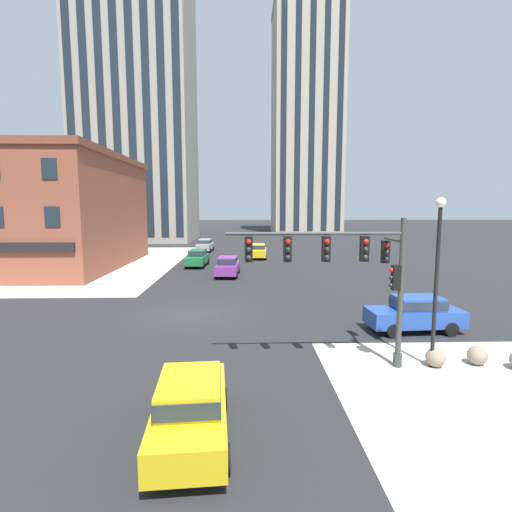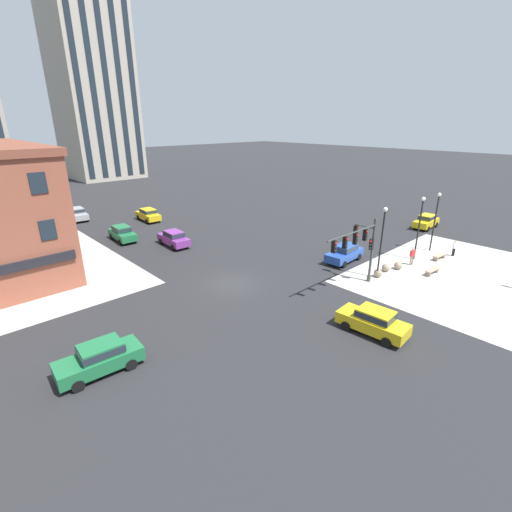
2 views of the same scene
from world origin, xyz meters
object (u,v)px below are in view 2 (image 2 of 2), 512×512
Objects in this scene: street_lamp_mid_sidewalk at (420,222)px; car_main_southbound_far at (77,213)px; traffic_signal_main at (360,244)px; pedestrian_near_bench at (454,247)px; car_main_mid at (373,321)px; pedestrian_at_curb at (412,255)px; car_cross_westbound at (426,221)px; bench_mid_block at (439,256)px; car_main_southbound_near at (174,238)px; street_lamp_corner_far at (436,216)px; bollard_sphere_curb_b at (386,268)px; car_main_northbound_far at (100,357)px; street_lamp_corner_near at (382,235)px; car_cross_eastbound at (345,252)px; car_main_northbound_near at (122,233)px; bench_near_signal at (432,271)px; bollard_sphere_curb_a at (378,273)px; car_parked_curb at (148,214)px; bollard_sphere_curb_c at (398,266)px.

street_lamp_mid_sidewalk is 1.37× the size of car_main_southbound_far.
traffic_signal_main is at bearing 177.47° from street_lamp_mid_sidewalk.
car_main_mid is at bearing -174.29° from pedestrian_near_bench.
pedestrian_near_bench is at bearing -31.73° from street_lamp_mid_sidewalk.
pedestrian_at_curb reaches higher than car_cross_westbound.
car_main_southbound_near is (-16.83, 21.39, 0.59)m from bench_mid_block.
street_lamp_corner_far is (5.44, 0.53, 2.78)m from pedestrian_at_curb.
car_main_northbound_far is (-24.22, 3.51, 0.56)m from bollard_sphere_curb_b.
bollard_sphere_curb_b is 9.05m from pedestrian_near_bench.
bench_mid_block is 0.30× the size of street_lamp_corner_near.
car_main_southbound_near is 1.00× the size of car_cross_eastbound.
street_lamp_corner_far is 1.35× the size of car_main_northbound_near.
street_lamp_mid_sidewalk reaches higher than traffic_signal_main.
car_main_mid is (14.14, -8.02, 0.00)m from car_main_northbound_far.
pedestrian_near_bench is 0.27× the size of street_lamp_corner_near.
car_cross_eastbound is 17.52m from car_cross_westbound.
bollard_sphere_curb_b is 0.39× the size of bench_near_signal.
car_main_northbound_far is 1.00× the size of car_main_southbound_far.
street_lamp_mid_sidewalk is at bearing -52.42° from car_main_southbound_near.
car_main_northbound_near is at bearing 96.51° from car_main_mid.
street_lamp_mid_sidewalk reaches higher than bollard_sphere_curb_a.
car_main_northbound_near is 1.00× the size of car_main_southbound_far.
car_main_northbound_far reaches higher than pedestrian_near_bench.
car_parked_curb is (-7.17, 30.89, 0.56)m from bollard_sphere_curb_b.
traffic_signal_main is at bearing -9.99° from car_main_northbound_far.
street_lamp_corner_far is at bearing -1.08° from bollard_sphere_curb_a.
pedestrian_near_bench is (13.37, -2.72, -2.76)m from traffic_signal_main.
car_main_northbound_near is 29.65m from car_main_mid.
car_main_southbound_far is at bearing 110.25° from bollard_sphere_curb_b.
street_lamp_corner_near is at bearing -80.21° from car_parked_curb.
car_cross_eastbound is (9.57, -15.31, 0.00)m from car_main_southbound_near.
bench_mid_block is at bearing -62.73° from car_main_southbound_far.
street_lamp_corner_far is at bearing 24.16° from bench_near_signal.
bollard_sphere_curb_b is 3.37m from pedestrian_at_curb.
pedestrian_near_bench is 0.97× the size of pedestrian_at_curb.
street_lamp_corner_near is 40.10m from car_main_southbound_far.
car_main_mid is at bearing -164.49° from street_lamp_mid_sidewalk.
car_parked_curb is at bearing 100.07° from bollard_sphere_curb_a.
car_main_southbound_near is 23.82m from car_main_mid.
car_main_southbound_near is 0.99× the size of car_main_mid.
bollard_sphere_curb_b is (4.73, -0.08, -3.34)m from traffic_signal_main.
car_main_northbound_far is (-26.62, 6.65, 0.59)m from bench_near_signal.
car_parked_curb is (-8.45, 31.41, 0.56)m from bollard_sphere_curb_c.
traffic_signal_main is 6.90m from bollard_sphere_curb_c.
bollard_sphere_curb_a is at bearing 172.83° from bollard_sphere_curb_c.
car_cross_eastbound is 12.72m from car_main_mid.
car_parked_curb is 0.99× the size of car_main_mid.
car_parked_curb is at bearing 131.47° from car_cross_westbound.
car_cross_westbound is (17.51, -0.32, 0.00)m from car_cross_eastbound.
pedestrian_near_bench is 11.12m from street_lamp_corner_near.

